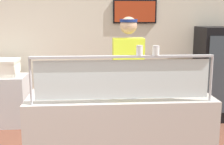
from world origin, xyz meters
TOP-DOWN VIEW (x-y plane):
  - shop_rear_unit at (0.97, 2.61)m, footprint 6.33×0.13m
  - serving_counter at (0.96, 0.34)m, footprint 1.93×0.67m
  - sneeze_guard at (0.96, 0.06)m, footprint 1.75×0.06m
  - pizza_tray at (1.07, 0.41)m, footprint 0.46×0.46m
  - pizza_server at (1.03, 0.39)m, footprint 0.09×0.28m
  - parmesan_shaker at (1.12, 0.06)m, footprint 0.06×0.06m
  - pepper_flake_shaker at (1.28, 0.06)m, footprint 0.07×0.07m
  - worker_figure at (1.13, 0.94)m, footprint 0.41×0.50m
  - drink_fridge at (2.82, 2.16)m, footprint 0.67×0.62m
  - prep_shelf at (-0.75, 2.12)m, footprint 0.70×0.55m
  - pizza_box_stack at (-0.74, 2.12)m, footprint 0.49×0.47m

SIDE VIEW (x-z plane):
  - prep_shelf at x=-0.75m, z-range 0.00..0.81m
  - serving_counter at x=0.96m, z-range 0.00..0.95m
  - drink_fridge at x=2.82m, z-range 0.00..1.58m
  - pizza_box_stack at x=-0.74m, z-range 0.81..1.08m
  - pizza_tray at x=1.07m, z-range 0.95..0.98m
  - pizza_server at x=1.03m, z-range 0.99..0.99m
  - worker_figure at x=1.13m, z-range 0.13..1.89m
  - sneeze_guard at x=0.96m, z-range 1.01..1.47m
  - shop_rear_unit at x=0.97m, z-range 0.00..2.70m
  - pepper_flake_shaker at x=1.28m, z-range 1.40..1.49m
  - parmesan_shaker at x=1.12m, z-range 1.40..1.50m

